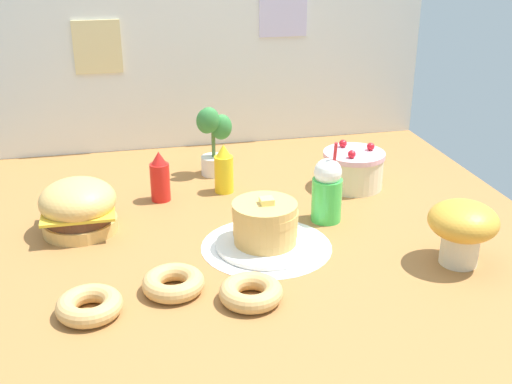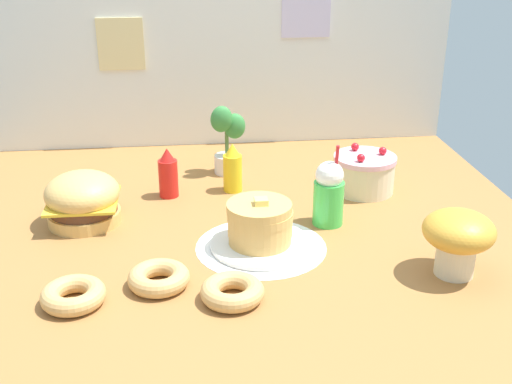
# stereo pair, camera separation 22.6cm
# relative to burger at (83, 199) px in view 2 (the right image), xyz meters

# --- Properties ---
(ground_plane) EXTENTS (2.20, 2.05, 0.02)m
(ground_plane) POSITION_rel_burger_xyz_m (0.52, -0.18, -0.10)
(ground_plane) COLOR #9E6B38
(back_wall) EXTENTS (2.20, 0.04, 0.83)m
(back_wall) POSITION_rel_burger_xyz_m (0.52, 0.84, 0.33)
(back_wall) COLOR silver
(back_wall) RESTS_ON ground_plane
(doily_mat) EXTENTS (0.44, 0.44, 0.00)m
(doily_mat) POSITION_rel_burger_xyz_m (0.61, -0.26, -0.09)
(doily_mat) COLOR white
(doily_mat) RESTS_ON ground_plane
(burger) EXTENTS (0.26, 0.26, 0.19)m
(burger) POSITION_rel_burger_xyz_m (0.00, 0.00, 0.00)
(burger) COLOR #DBA859
(burger) RESTS_ON ground_plane
(pancake_stack) EXTENTS (0.34, 0.34, 0.17)m
(pancake_stack) POSITION_rel_burger_xyz_m (0.60, -0.26, -0.02)
(pancake_stack) COLOR white
(pancake_stack) RESTS_ON doily_mat
(layer_cake) EXTENTS (0.25, 0.25, 0.18)m
(layer_cake) POSITION_rel_burger_xyz_m (1.07, 0.17, -0.01)
(layer_cake) COLOR beige
(layer_cake) RESTS_ON ground_plane
(ketchup_bottle) EXTENTS (0.08, 0.08, 0.20)m
(ketchup_bottle) POSITION_rel_burger_xyz_m (0.30, 0.21, 0.00)
(ketchup_bottle) COLOR red
(ketchup_bottle) RESTS_ON ground_plane
(mustard_bottle) EXTENTS (0.08, 0.08, 0.20)m
(mustard_bottle) POSITION_rel_burger_xyz_m (0.55, 0.23, 0.00)
(mustard_bottle) COLOR yellow
(mustard_bottle) RESTS_ON ground_plane
(cream_soda_cup) EXTENTS (0.11, 0.11, 0.30)m
(cream_soda_cup) POSITION_rel_burger_xyz_m (0.86, -0.11, 0.03)
(cream_soda_cup) COLOR green
(cream_soda_cup) RESTS_ON ground_plane
(donut_pink_glaze) EXTENTS (0.18, 0.18, 0.06)m
(donut_pink_glaze) POSITION_rel_burger_xyz_m (0.04, -0.54, -0.06)
(donut_pink_glaze) COLOR tan
(donut_pink_glaze) RESTS_ON ground_plane
(donut_chocolate) EXTENTS (0.18, 0.18, 0.06)m
(donut_chocolate) POSITION_rel_burger_xyz_m (0.28, -0.47, -0.06)
(donut_chocolate) COLOR tan
(donut_chocolate) RESTS_ON ground_plane
(donut_vanilla) EXTENTS (0.18, 0.18, 0.06)m
(donut_vanilla) POSITION_rel_burger_xyz_m (0.49, -0.57, -0.06)
(donut_vanilla) COLOR tan
(donut_vanilla) RESTS_ON ground_plane
(potted_plant) EXTENTS (0.15, 0.11, 0.30)m
(potted_plant) POSITION_rel_burger_xyz_m (0.54, 0.43, 0.07)
(potted_plant) COLOR white
(potted_plant) RESTS_ON ground_plane
(mushroom_stool) EXTENTS (0.22, 0.22, 0.21)m
(mushroom_stool) POSITION_rel_burger_xyz_m (1.17, -0.50, 0.04)
(mushroom_stool) COLOR beige
(mushroom_stool) RESTS_ON ground_plane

